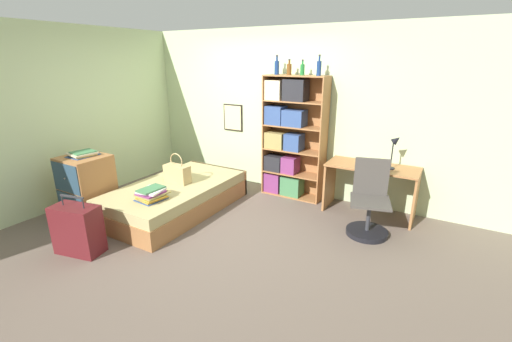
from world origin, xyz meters
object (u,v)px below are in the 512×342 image
desk_chair (369,211)px  handbag (177,173)px  bottle_blue (319,68)px  magazine_pile_on_dresser (83,154)px  book_stack_on_bed (151,194)px  suitcase (78,230)px  bottle_brown (289,69)px  bottle_clear (302,69)px  desk (371,180)px  bed (177,197)px  bookcase (287,139)px  dresser (87,187)px  bottle_green (277,67)px  desk_lamp (395,146)px

desk_chair → handbag: bearing=-166.3°
bottle_blue → magazine_pile_on_dresser: bearing=-140.5°
book_stack_on_bed → desk_chair: 2.76m
suitcase → bottle_blue: (1.74, 2.79, 1.72)m
bottle_brown → bottle_clear: bearing=-2.6°
desk → suitcase: bearing=-134.0°
desk → bed: bearing=-152.7°
bed → bookcase: size_ratio=1.10×
bottle_blue → desk: size_ratio=0.23×
bottle_blue → desk_chair: 2.09m
dresser → bottle_blue: (2.51, 2.11, 1.57)m
handbag → bed: bearing=-73.5°
bottle_blue → desk_chair: bottle_blue is taller
bottle_clear → desk_chair: size_ratio=0.23×
suitcase → bottle_clear: bearing=62.0°
bottle_brown → bottle_blue: size_ratio=0.79×
handbag → desk_chair: desk_chair is taller
magazine_pile_on_dresser → bottle_green: bottle_green is taller
suitcase → bottle_brown: (1.27, 2.81, 1.69)m
desk_lamp → dresser: bearing=-151.0°
desk_chair → desk_lamp: bearing=76.5°
suitcase → desk: size_ratio=0.57×
dresser → bottle_brown: bearing=46.1°
bed → book_stack_on_bed: bearing=-76.4°
book_stack_on_bed → desk: desk is taller
handbag → desk_chair: bearing=13.7°
bookcase → dresser: bearing=-133.9°
suitcase → bottle_brown: size_ratio=3.12×
desk → bottle_clear: bearing=175.7°
bed → bottle_clear: 2.60m
handbag → desk: (2.48, 1.21, -0.04)m
dresser → magazine_pile_on_dresser: magazine_pile_on_dresser is taller
dresser → desk: size_ratio=0.71×
book_stack_on_bed → bottle_green: size_ratio=1.31×
bottle_blue → desk_lamp: size_ratio=0.60×
book_stack_on_bed → bed: bearing=103.6°
desk_lamp → bottle_brown: bearing=176.2°
handbag → dresser: dresser is taller
bookcase → bed: bearing=-129.2°
bottle_clear → book_stack_on_bed: bearing=-121.2°
bottle_clear → bottle_brown: bearing=177.4°
handbag → desk: 2.76m
bookcase → desk_chair: (1.47, -0.67, -0.63)m
bed → bookcase: (1.12, 1.37, 0.73)m
magazine_pile_on_dresser → desk_lamp: 4.18m
desk → desk_chair: desk_chair is taller
bottle_clear → bottle_blue: 0.25m
magazine_pile_on_dresser → desk_chair: desk_chair is taller
suitcase → dresser: bearing=138.7°
bookcase → suitcase: bearing=-114.4°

